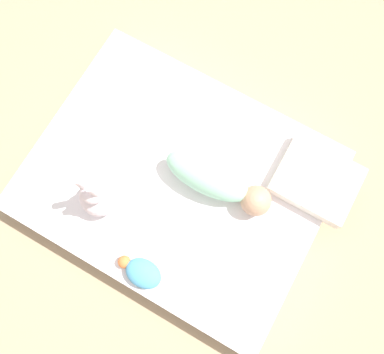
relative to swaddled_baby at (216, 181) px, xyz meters
The scene contains 6 objects.
ground_plane 0.31m from the swaddled_baby, 20.17° to the left, with size 12.00×12.00×0.00m, color #9E8466.
bed_mattress 0.24m from the swaddled_baby, 20.17° to the left, with size 1.33×1.04×0.17m.
swaddled_baby is the anchor object (origin of this frame).
pillow 0.46m from the swaddled_baby, 149.01° to the right, with size 0.35×0.29×0.07m.
bunny_plush 0.51m from the swaddled_baby, 37.45° to the left, with size 0.17×0.17×0.36m.
turtle_plush 0.51m from the swaddled_baby, 79.99° to the left, with size 0.21×0.12×0.08m.
Camera 1 is at (-0.24, 0.30, 1.84)m, focal length 35.00 mm.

